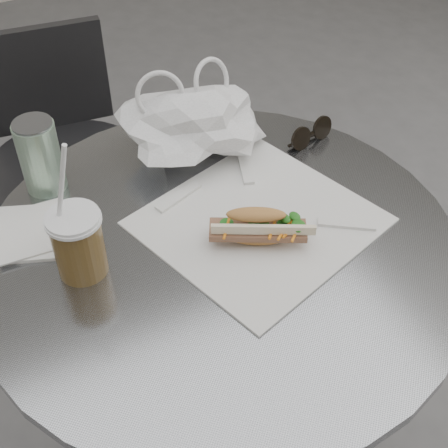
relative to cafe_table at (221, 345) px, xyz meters
name	(u,v)px	position (x,y,z in m)	size (l,w,h in m)	color
cafe_table	(221,345)	(0.00, 0.00, 0.00)	(0.76, 0.76, 0.74)	slate
chair_far	(73,199)	(-0.09, 0.68, -0.13)	(0.40, 0.42, 0.76)	#2A2A2C
sandwich_paper	(259,221)	(0.08, 0.01, 0.28)	(0.33, 0.31, 0.00)	white
banh_mi	(257,227)	(0.05, -0.02, 0.31)	(0.19, 0.15, 0.06)	tan
iced_coffee	(78,243)	(-0.21, 0.04, 0.33)	(0.08, 0.08, 0.23)	brown
sunglasses	(311,134)	(0.27, 0.16, 0.29)	(0.10, 0.04, 0.05)	black
plastic_bag	(193,125)	(0.06, 0.23, 0.33)	(0.24, 0.19, 0.12)	white
napkin_stack	(32,232)	(-0.26, 0.16, 0.28)	(0.17, 0.17, 0.01)	white
drink_can	(40,156)	(-0.20, 0.26, 0.34)	(0.07, 0.07, 0.13)	#538F5E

